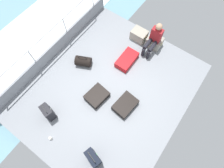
{
  "coord_description": "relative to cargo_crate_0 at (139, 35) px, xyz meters",
  "views": [
    {
      "loc": [
        1.31,
        -1.64,
        5.1
      ],
      "look_at": [
        0.04,
        0.11,
        0.25
      ],
      "focal_mm": 29.27,
      "sensor_mm": 36.0,
      "label": 1
    }
  ],
  "objects": [
    {
      "name": "suitcase_4",
      "position": [
        0.19,
        -1.01,
        -0.07
      ],
      "size": [
        0.44,
        0.79,
        0.21
      ],
      "color": "red",
      "rests_on": "ground_plane"
    },
    {
      "name": "sea_wake",
      "position": [
        -3.3,
        -2.15,
        -0.51
      ],
      "size": [
        12.0,
        12.0,
        0.01
      ],
      "color": "#6B99A8",
      "rests_on": "ground_plane"
    },
    {
      "name": "gunwale_port",
      "position": [
        -1.87,
        -2.15,
        0.05
      ],
      "size": [
        0.06,
        5.2,
        0.45
      ],
      "primitive_type": "cube",
      "color": "gray",
      "rests_on": "ground_plane"
    },
    {
      "name": "paper_cup",
      "position": [
        -0.12,
        -4.21,
        -0.12
      ],
      "size": [
        0.08,
        0.08,
        0.1
      ],
      "primitive_type": "cylinder",
      "color": "white",
      "rests_on": "ground_plane"
    },
    {
      "name": "railing_port",
      "position": [
        -1.87,
        -2.15,
        0.61
      ],
      "size": [
        0.04,
        4.2,
        1.02
      ],
      "color": "silver",
      "rests_on": "ground_plane"
    },
    {
      "name": "suitcase_0",
      "position": [
        -0.57,
        -3.73,
        0.08
      ],
      "size": [
        0.41,
        0.3,
        0.62
      ],
      "color": "black",
      "rests_on": "ground_plane"
    },
    {
      "name": "suitcase_3",
      "position": [
        0.99,
        -2.29,
        -0.07
      ],
      "size": [
        0.56,
        0.72,
        0.21
      ],
      "color": "black",
      "rests_on": "ground_plane"
    },
    {
      "name": "suitcase_1",
      "position": [
        0.17,
        -2.54,
        -0.07
      ],
      "size": [
        0.58,
        0.67,
        0.21
      ],
      "color": "black",
      "rests_on": "ground_plane"
    },
    {
      "name": "cargo_crate_0",
      "position": [
        0.0,
        0.0,
        0.0
      ],
      "size": [
        0.54,
        0.39,
        0.34
      ],
      "color": "#9E9989",
      "rests_on": "ground_plane"
    },
    {
      "name": "cargo_crate_1",
      "position": [
        0.57,
        0.05,
        -0.0
      ],
      "size": [
        0.52,
        0.4,
        0.34
      ],
      "color": "gray",
      "rests_on": "ground_plane"
    },
    {
      "name": "duffel_bag",
      "position": [
        -0.87,
        -1.89,
        -0.01
      ],
      "size": [
        0.58,
        0.49,
        0.45
      ],
      "color": "black",
      "rests_on": "ground_plane"
    },
    {
      "name": "ground_plane",
      "position": [
        0.3,
        -2.15,
        -0.2
      ],
      "size": [
        4.4,
        5.2,
        0.06
      ],
      "primitive_type": "cube",
      "color": "gray"
    },
    {
      "name": "passenger_seated",
      "position": [
        0.57,
        -0.12,
        0.36
      ],
      "size": [
        0.34,
        0.66,
        1.04
      ],
      "color": "maroon",
      "rests_on": "ground_plane"
    },
    {
      "name": "suitcase_2",
      "position": [
        1.15,
        -3.92,
        0.14
      ],
      "size": [
        0.46,
        0.32,
        0.82
      ],
      "color": "black",
      "rests_on": "ground_plane"
    }
  ]
}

